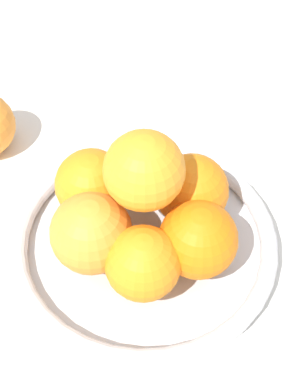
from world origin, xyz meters
The scene contains 3 objects.
ground_plane centered at (0.00, 0.00, 0.00)m, with size 4.00×4.00×0.00m, color silver.
fruit_bowl centered at (0.00, 0.00, 0.02)m, with size 0.29×0.29×0.04m.
orange_pile centered at (0.00, 0.00, 0.09)m, with size 0.19×0.20×0.14m.
Camera 1 is at (0.32, 0.08, 0.51)m, focal length 50.00 mm.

